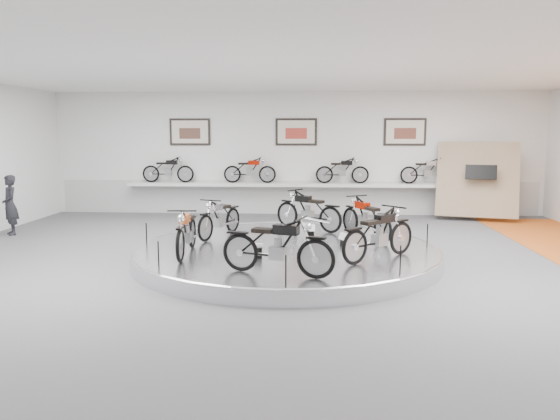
# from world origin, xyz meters

# --- Properties ---
(floor) EXTENTS (16.00, 16.00, 0.00)m
(floor) POSITION_xyz_m (0.00, 0.00, 0.00)
(floor) COLOR #4E4E51
(floor) RESTS_ON ground
(ceiling) EXTENTS (16.00, 16.00, 0.00)m
(ceiling) POSITION_xyz_m (0.00, 0.00, 4.00)
(ceiling) COLOR white
(ceiling) RESTS_ON wall_back
(wall_back) EXTENTS (16.00, 0.00, 16.00)m
(wall_back) POSITION_xyz_m (0.00, 7.00, 2.00)
(wall_back) COLOR white
(wall_back) RESTS_ON floor
(wall_front) EXTENTS (16.00, 0.00, 16.00)m
(wall_front) POSITION_xyz_m (0.00, -7.00, 2.00)
(wall_front) COLOR white
(wall_front) RESTS_ON floor
(dado_band) EXTENTS (15.68, 0.04, 1.10)m
(dado_band) POSITION_xyz_m (0.00, 6.98, 0.55)
(dado_band) COLOR #BCBCBA
(dado_band) RESTS_ON floor
(display_platform) EXTENTS (6.40, 6.40, 0.30)m
(display_platform) POSITION_xyz_m (0.00, 0.30, 0.15)
(display_platform) COLOR silver
(display_platform) RESTS_ON floor
(platform_rim) EXTENTS (6.40, 6.40, 0.10)m
(platform_rim) POSITION_xyz_m (0.00, 0.30, 0.27)
(platform_rim) COLOR #B2B2BA
(platform_rim) RESTS_ON display_platform
(shelf) EXTENTS (11.00, 0.55, 0.10)m
(shelf) POSITION_xyz_m (0.00, 6.70, 1.00)
(shelf) COLOR silver
(shelf) RESTS_ON wall_back
(poster_left) EXTENTS (1.35, 0.06, 0.88)m
(poster_left) POSITION_xyz_m (-3.50, 6.96, 2.70)
(poster_left) COLOR beige
(poster_left) RESTS_ON wall_back
(poster_center) EXTENTS (1.35, 0.06, 0.88)m
(poster_center) POSITION_xyz_m (0.00, 6.96, 2.70)
(poster_center) COLOR beige
(poster_center) RESTS_ON wall_back
(poster_right) EXTENTS (1.35, 0.06, 0.88)m
(poster_right) POSITION_xyz_m (3.50, 6.96, 2.70)
(poster_right) COLOR beige
(poster_right) RESTS_ON wall_back
(display_panel) EXTENTS (2.56, 1.52, 2.30)m
(display_panel) POSITION_xyz_m (5.60, 6.10, 1.25)
(display_panel) COLOR #9C7C68
(display_panel) RESTS_ON floor
(shelf_bike_a) EXTENTS (1.22, 0.43, 0.73)m
(shelf_bike_a) POSITION_xyz_m (-4.20, 6.70, 1.42)
(shelf_bike_a) COLOR black
(shelf_bike_a) RESTS_ON shelf
(shelf_bike_b) EXTENTS (1.22, 0.43, 0.73)m
(shelf_bike_b) POSITION_xyz_m (-1.50, 6.70, 1.42)
(shelf_bike_b) COLOR #840E00
(shelf_bike_b) RESTS_ON shelf
(shelf_bike_c) EXTENTS (1.22, 0.43, 0.73)m
(shelf_bike_c) POSITION_xyz_m (1.50, 6.70, 1.42)
(shelf_bike_c) COLOR black
(shelf_bike_c) RESTS_ON shelf
(shelf_bike_d) EXTENTS (1.22, 0.43, 0.73)m
(shelf_bike_d) POSITION_xyz_m (4.20, 6.70, 1.42)
(shelf_bike_d) COLOR #BBBABF
(shelf_bike_d) RESTS_ON shelf
(bike_a) EXTENTS (1.28, 1.69, 0.95)m
(bike_a) POSITION_xyz_m (1.76, 1.33, 0.78)
(bike_a) COLOR #840E00
(bike_a) RESTS_ON display_platform
(bike_b) EXTENTS (1.69, 1.48, 0.98)m
(bike_b) POSITION_xyz_m (0.45, 2.31, 0.79)
(bike_b) COLOR black
(bike_b) RESTS_ON display_platform
(bike_c) EXTENTS (1.06, 1.64, 0.91)m
(bike_c) POSITION_xyz_m (-1.58, 1.30, 0.76)
(bike_c) COLOR #BBBABF
(bike_c) RESTS_ON display_platform
(bike_d) EXTENTS (0.65, 1.64, 0.95)m
(bike_d) POSITION_xyz_m (-1.92, -0.57, 0.78)
(bike_d) COLOR #AB4717
(bike_d) RESTS_ON display_platform
(bike_e) EXTENTS (1.83, 1.12, 1.01)m
(bike_e) POSITION_xyz_m (-0.04, -2.00, 0.81)
(bike_e) COLOR black
(bike_e) RESTS_ON display_platform
(bike_f) EXTENTS (1.64, 1.60, 0.99)m
(bike_f) POSITION_xyz_m (1.81, -0.74, 0.80)
(bike_f) COLOR black
(bike_f) RESTS_ON display_platform
(visitor) EXTENTS (0.66, 0.69, 1.58)m
(visitor) POSITION_xyz_m (-7.40, 2.81, 0.79)
(visitor) COLOR black
(visitor) RESTS_ON floor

